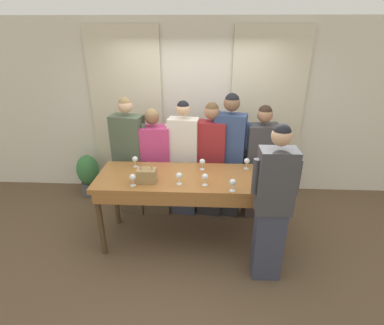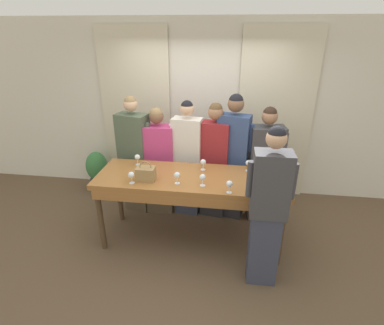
{
  "view_description": "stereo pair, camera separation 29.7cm",
  "coord_description": "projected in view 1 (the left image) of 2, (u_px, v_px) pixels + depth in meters",
  "views": [
    {
      "loc": [
        0.16,
        -3.29,
        2.62
      ],
      "look_at": [
        0.0,
        0.08,
        1.11
      ],
      "focal_mm": 28.0,
      "sensor_mm": 36.0,
      "label": 1
    },
    {
      "loc": [
        0.46,
        -3.26,
        2.62
      ],
      "look_at": [
        0.0,
        0.08,
        1.11
      ],
      "focal_mm": 28.0,
      "sensor_mm": 36.0,
      "label": 2
    }
  ],
  "objects": [
    {
      "name": "guest_striped_shirt",
      "position": [
        210.0,
        160.0,
        4.31
      ],
      "size": [
        0.53,
        0.29,
        1.73
      ],
      "color": "#28282D",
      "rests_on": "ground_plane"
    },
    {
      "name": "guest_cream_sweater",
      "position": [
        184.0,
        159.0,
        4.33
      ],
      "size": [
        0.53,
        0.27,
        1.75
      ],
      "color": "#383D51",
      "rests_on": "ground_plane"
    },
    {
      "name": "wine_glass_center_right",
      "position": [
        132.0,
        178.0,
        3.43
      ],
      "size": [
        0.07,
        0.07,
        0.15
      ],
      "color": "white",
      "rests_on": "tasting_bar"
    },
    {
      "name": "guest_olive_jacket",
      "position": [
        130.0,
        158.0,
        4.36
      ],
      "size": [
        0.55,
        0.35,
        1.78
      ],
      "color": "brown",
      "rests_on": "ground_plane"
    },
    {
      "name": "curtain_panel_left",
      "position": [
        128.0,
        114.0,
        4.9
      ],
      "size": [
        1.15,
        0.03,
        2.69
      ],
      "color": "beige",
      "rests_on": "ground_plane"
    },
    {
      "name": "guest_pink_top",
      "position": [
        154.0,
        163.0,
        4.38
      ],
      "size": [
        0.57,
        0.31,
        1.63
      ],
      "color": "brown",
      "rests_on": "ground_plane"
    },
    {
      "name": "wine_glass_front_mid",
      "position": [
        202.0,
        162.0,
        3.83
      ],
      "size": [
        0.07,
        0.07,
        0.15
      ],
      "color": "white",
      "rests_on": "tasting_bar"
    },
    {
      "name": "wine_glass_center_left",
      "position": [
        135.0,
        159.0,
        3.9
      ],
      "size": [
        0.07,
        0.07,
        0.15
      ],
      "color": "white",
      "rests_on": "tasting_bar"
    },
    {
      "name": "wine_glass_center_mid",
      "position": [
        247.0,
        161.0,
        3.85
      ],
      "size": [
        0.07,
        0.07,
        0.15
      ],
      "color": "white",
      "rests_on": "tasting_bar"
    },
    {
      "name": "wine_bottle",
      "position": [
        271.0,
        174.0,
        3.49
      ],
      "size": [
        0.08,
        0.08,
        0.3
      ],
      "color": "black",
      "rests_on": "tasting_bar"
    },
    {
      "name": "handbag",
      "position": [
        147.0,
        175.0,
        3.52
      ],
      "size": [
        0.22,
        0.16,
        0.24
      ],
      "color": "#997A4C",
      "rests_on": "tasting_bar"
    },
    {
      "name": "wine_glass_back_left",
      "position": [
        233.0,
        183.0,
        3.31
      ],
      "size": [
        0.07,
        0.07,
        0.15
      ],
      "color": "white",
      "rests_on": "tasting_bar"
    },
    {
      "name": "wine_glass_front_right",
      "position": [
        205.0,
        177.0,
        3.44
      ],
      "size": [
        0.07,
        0.07,
        0.15
      ],
      "color": "white",
      "rests_on": "tasting_bar"
    },
    {
      "name": "tasting_bar",
      "position": [
        192.0,
        184.0,
        3.71
      ],
      "size": [
        2.34,
        0.8,
        0.96
      ],
      "color": "#9E6633",
      "rests_on": "ground_plane"
    },
    {
      "name": "wine_glass_front_left",
      "position": [
        179.0,
        176.0,
        3.46
      ],
      "size": [
        0.07,
        0.07,
        0.15
      ],
      "color": "white",
      "rests_on": "tasting_bar"
    },
    {
      "name": "ground_plane",
      "position": [
        192.0,
        239.0,
        4.08
      ],
      "size": [
        18.0,
        18.0,
        0.0
      ],
      "primitive_type": "plane",
      "color": "brown"
    },
    {
      "name": "potted_plant",
      "position": [
        88.0,
        174.0,
        5.03
      ],
      "size": [
        0.36,
        0.36,
        0.72
      ],
      "color": "#4C4C51",
      "rests_on": "ground_plane"
    },
    {
      "name": "guest_beige_cap",
      "position": [
        260.0,
        163.0,
        4.29
      ],
      "size": [
        0.57,
        0.34,
        1.7
      ],
      "color": "#473833",
      "rests_on": "ground_plane"
    },
    {
      "name": "host_pouring",
      "position": [
        273.0,
        205.0,
        3.11
      ],
      "size": [
        0.48,
        0.25,
        1.82
      ],
      "color": "#383D51",
      "rests_on": "ground_plane"
    },
    {
      "name": "curtain_panel_right",
      "position": [
        266.0,
        115.0,
        4.8
      ],
      "size": [
        1.15,
        0.03,
        2.69
      ],
      "color": "beige",
      "rests_on": "ground_plane"
    },
    {
      "name": "guest_navy_coat",
      "position": [
        229.0,
        156.0,
        4.27
      ],
      "size": [
        0.54,
        0.33,
        1.85
      ],
      "color": "#28282D",
      "rests_on": "ground_plane"
    },
    {
      "name": "wall_back",
      "position": [
        196.0,
        110.0,
        4.89
      ],
      "size": [
        12.0,
        0.06,
        2.8
      ],
      "color": "silver",
      "rests_on": "ground_plane"
    }
  ]
}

